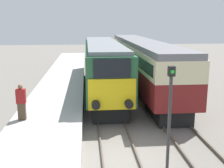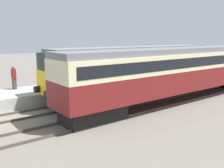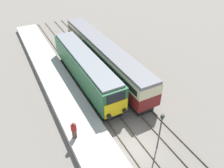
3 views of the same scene
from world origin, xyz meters
TOP-DOWN VIEW (x-y plane):
  - platform_left at (-3.30, 8.00)m, footprint 3.50×50.00m
  - rails_near_track at (0.00, 5.00)m, footprint 1.51×60.00m
  - rails_far_track at (3.40, 5.00)m, footprint 1.50×60.00m
  - locomotive at (0.00, 11.14)m, footprint 2.70×15.83m
  - passenger_carriage at (3.40, 13.13)m, footprint 2.75×20.96m
  - person_on_platform at (-4.45, 2.83)m, footprint 0.44×0.26m

SIDE VIEW (x-z plane):
  - rails_near_track at x=0.00m, z-range 0.00..0.14m
  - rails_far_track at x=3.40m, z-range 0.00..0.14m
  - platform_left at x=-3.30m, z-range 0.00..0.81m
  - person_on_platform at x=-4.45m, z-range 0.81..2.58m
  - locomotive at x=0.00m, z-range 0.25..4.22m
  - passenger_carriage at x=3.40m, z-range 0.44..4.41m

